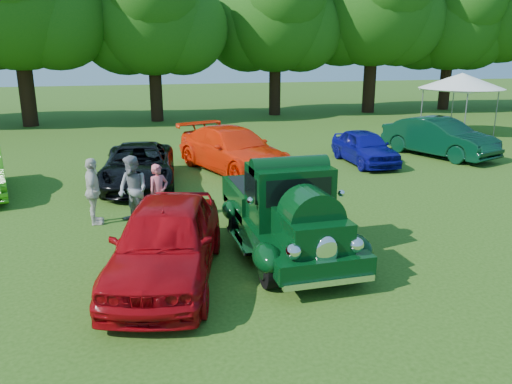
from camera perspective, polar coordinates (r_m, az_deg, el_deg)
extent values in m
plane|color=#284C11|center=(10.59, 2.16, -8.54)|extent=(120.00, 120.00, 0.00)
cylinder|color=black|center=(9.59, 1.44, -8.63)|extent=(0.24, 0.80, 0.80)
cylinder|color=black|center=(10.21, 11.23, -7.38)|extent=(0.24, 0.80, 0.80)
cylinder|color=black|center=(12.37, -2.64, -2.90)|extent=(0.24, 0.80, 0.80)
cylinder|color=black|center=(12.86, 5.21, -2.21)|extent=(0.24, 0.80, 0.80)
cube|color=black|center=(11.22, 3.49, -4.04)|extent=(1.86, 4.87, 0.37)
cube|color=black|center=(9.78, 6.26, -4.45)|extent=(1.19, 1.57, 0.67)
cube|color=black|center=(10.84, 3.79, -0.30)|extent=(1.69, 1.24, 1.30)
cube|color=black|center=(10.24, 4.89, 0.03)|extent=(1.41, 0.06, 0.56)
cube|color=black|center=(12.46, 1.35, -0.49)|extent=(1.86, 2.22, 0.63)
cube|color=black|center=(12.38, 1.35, 0.85)|extent=(1.60, 1.95, 0.05)
ellipsoid|color=black|center=(9.50, 1.26, -7.52)|extent=(0.54, 0.93, 0.54)
ellipsoid|color=black|center=(10.14, 11.46, -6.28)|extent=(0.54, 0.93, 0.54)
ellipsoid|color=black|center=(12.30, -2.94, -2.06)|extent=(0.41, 0.78, 0.45)
ellipsoid|color=black|center=(12.82, 5.50, -1.36)|extent=(0.41, 0.78, 0.45)
ellipsoid|color=white|center=(9.13, 8.09, -6.91)|extent=(0.44, 0.13, 0.65)
sphere|color=white|center=(8.96, 4.32, -6.79)|extent=(0.30, 0.30, 0.30)
sphere|color=white|center=(9.41, 11.34, -5.93)|extent=(0.30, 0.30, 0.30)
cube|color=white|center=(9.20, 8.37, -10.14)|extent=(1.75, 0.12, 0.12)
cube|color=white|center=(13.62, 0.00, -0.96)|extent=(1.75, 0.12, 0.12)
imported|color=#9E060D|center=(9.93, -10.21, -5.48)|extent=(3.06, 5.06, 1.61)
imported|color=black|center=(17.07, -13.25, 2.97)|extent=(2.77, 5.16, 1.38)
imported|color=#F42A08|center=(18.71, -2.62, 4.86)|extent=(4.06, 6.01, 1.62)
imported|color=#0B0A77|center=(20.43, 12.32, 5.04)|extent=(1.69, 3.96, 1.33)
imported|color=black|center=(22.75, 20.19, 5.89)|extent=(3.30, 5.22, 1.63)
imported|color=#E45E6D|center=(13.36, -11.05, -0.09)|extent=(0.67, 0.58, 1.54)
imported|color=gray|center=(13.30, -13.88, 0.21)|extent=(1.07, 1.10, 1.79)
imported|color=beige|center=(13.51, -18.13, 0.05)|extent=(0.45, 1.04, 1.75)
cube|color=white|center=(28.82, 22.37, 10.81)|extent=(3.74, 3.74, 0.12)
cone|color=white|center=(28.79, 22.46, 11.69)|extent=(5.48, 5.48, 0.79)
cylinder|color=slate|center=(27.10, 22.80, 7.88)|extent=(0.06, 0.06, 2.37)
cylinder|color=slate|center=(28.65, 18.38, 8.68)|extent=(0.06, 0.06, 2.37)
cylinder|color=slate|center=(29.33, 25.75, 8.07)|extent=(0.06, 0.06, 2.37)
cylinder|color=slate|center=(30.77, 21.51, 8.83)|extent=(0.06, 0.06, 2.37)
cylinder|color=black|center=(32.91, -24.75, 10.70)|extent=(0.89, 0.89, 4.44)
cylinder|color=black|center=(32.88, -11.37, 11.36)|extent=(0.78, 0.78, 3.92)
sphere|color=#104D10|center=(32.86, -11.81, 19.14)|extent=(7.17, 7.17, 7.17)
cylinder|color=black|center=(35.50, 2.17, 12.03)|extent=(0.80, 0.80, 4.01)
sphere|color=#104D10|center=(35.49, 2.25, 19.41)|extent=(7.33, 7.33, 7.33)
cylinder|color=black|center=(37.83, 12.85, 12.26)|extent=(0.90, 0.90, 4.49)
sphere|color=#104D10|center=(37.89, 13.35, 19.99)|extent=(8.21, 8.21, 8.21)
cylinder|color=black|center=(41.46, 20.81, 11.61)|extent=(0.81, 0.81, 4.03)
sphere|color=#104D10|center=(41.46, 21.46, 17.94)|extent=(7.38, 7.38, 7.38)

